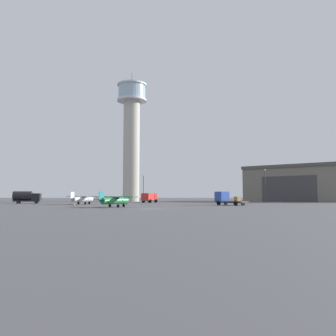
{
  "coord_description": "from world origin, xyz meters",
  "views": [
    {
      "loc": [
        2.41,
        -52.97,
        2.12
      ],
      "look_at": [
        2.77,
        15.92,
        7.55
      ],
      "focal_mm": 36.64,
      "sensor_mm": 36.0,
      "label": 1
    }
  ],
  "objects": [
    {
      "name": "airplane_green",
      "position": [
        -6.49,
        6.11,
        1.27
      ],
      "size": [
        8.11,
        7.14,
        2.72
      ],
      "rotation": [
        0.0,
        0.0,
        0.92
      ],
      "color": "#287A42",
      "rests_on": "ground_plane"
    },
    {
      "name": "control_tower",
      "position": [
        -9.12,
        59.4,
        23.22
      ],
      "size": [
        9.82,
        9.82,
        43.11
      ],
      "color": "#B2AD9E",
      "rests_on": "ground_plane"
    },
    {
      "name": "truck_flatbed_blue",
      "position": [
        14.97,
        18.66,
        1.36
      ],
      "size": [
        6.28,
        7.21,
        2.82
      ],
      "rotation": [
        0.0,
        0.0,
        2.22
      ],
      "color": "#38383D",
      "rests_on": "ground_plane"
    },
    {
      "name": "truck_box_red",
      "position": [
        -2.23,
        41.6,
        1.51
      ],
      "size": [
        4.36,
        5.96,
        2.58
      ],
      "rotation": [
        0.0,
        0.0,
        1.15
      ],
      "color": "#38383D",
      "rests_on": "ground_plane"
    },
    {
      "name": "traffic_cone_near_left",
      "position": [
        -15.21,
        13.02,
        0.3
      ],
      "size": [
        0.36,
        0.36,
        0.6
      ],
      "color": "black",
      "rests_on": "ground_plane"
    },
    {
      "name": "light_post_west",
      "position": [
        -4.48,
        50.57,
        4.97
      ],
      "size": [
        0.44,
        0.44,
        8.31
      ],
      "color": "#38383D",
      "rests_on": "ground_plane"
    },
    {
      "name": "airplane_silver",
      "position": [
        -16.4,
        24.07,
        1.29
      ],
      "size": [
        8.77,
        7.05,
        2.76
      ],
      "rotation": [
        0.0,
        0.0,
        1.05
      ],
      "color": "#B7BABF",
      "rests_on": "ground_plane"
    },
    {
      "name": "truck_fuel_tanker_black",
      "position": [
        -32.18,
        32.17,
        1.68
      ],
      "size": [
        6.68,
        3.94,
        3.04
      ],
      "rotation": [
        0.0,
        0.0,
        0.17
      ],
      "color": "#38383D",
      "rests_on": "ground_plane"
    },
    {
      "name": "hangar",
      "position": [
        46.25,
        60.09,
        5.8
      ],
      "size": [
        37.69,
        36.07,
        11.57
      ],
      "rotation": [
        0.0,
        0.0,
        -2.23
      ],
      "color": "#6B665B",
      "rests_on": "ground_plane"
    },
    {
      "name": "ground_plane",
      "position": [
        0.0,
        0.0,
        0.0
      ],
      "size": [
        400.0,
        400.0,
        0.0
      ],
      "primitive_type": "plane",
      "color": "#545456"
    },
    {
      "name": "light_post_east",
      "position": [
        29.7,
        41.26,
        5.47
      ],
      "size": [
        0.44,
        0.44,
        9.26
      ],
      "color": "#38383D",
      "rests_on": "ground_plane"
    }
  ]
}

